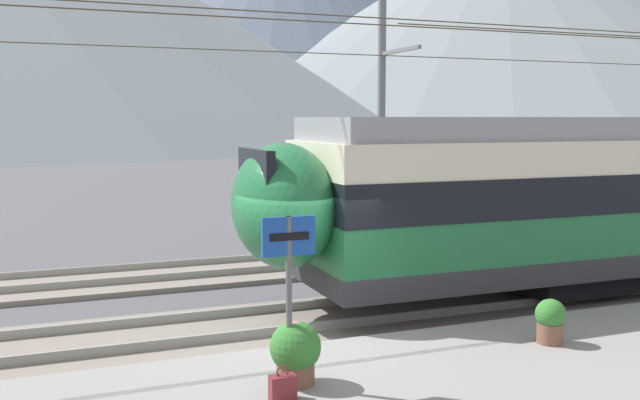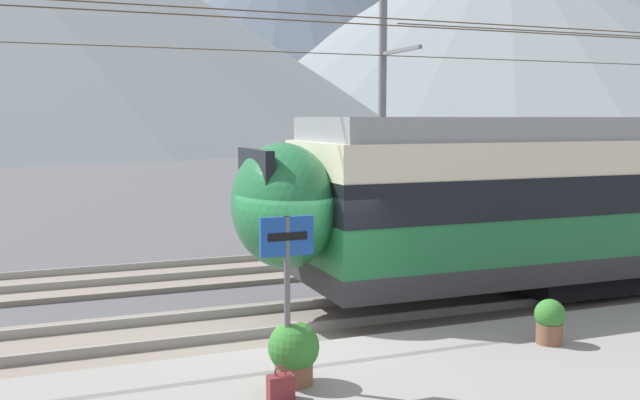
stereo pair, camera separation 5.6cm
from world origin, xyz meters
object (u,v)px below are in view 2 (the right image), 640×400
potted_plant_platform_edge (294,350)px  potted_plant_by_shelter (550,319)px  platform_sign (287,263)px  handbag_near_sign (281,387)px  catenary_mast_far_side (385,100)px

potted_plant_platform_edge → potted_plant_by_shelter: potted_plant_platform_edge is taller
potted_plant_platform_edge → potted_plant_by_shelter: size_ratio=1.20×
platform_sign → handbag_near_sign: (-0.22, -0.39, -1.46)m
potted_plant_by_shelter → platform_sign: bearing=-177.0°
platform_sign → potted_plant_platform_edge: (0.10, 0.06, -1.17)m
catenary_mast_far_side → platform_sign: (-6.52, -10.50, -2.36)m
catenary_mast_far_side → platform_sign: catenary_mast_far_side is taller
handbag_near_sign → potted_plant_platform_edge: bearing=54.2°
catenary_mast_far_side → platform_sign: 12.58m
catenary_mast_far_side → handbag_near_sign: size_ratio=103.18×
handbag_near_sign → potted_plant_by_shelter: bearing=7.8°
potted_plant_by_shelter → catenary_mast_far_side: bearing=77.9°
platform_sign → handbag_near_sign: size_ratio=5.00×
catenary_mast_far_side → platform_sign: size_ratio=20.62×
catenary_mast_far_side → potted_plant_platform_edge: size_ratio=54.91×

